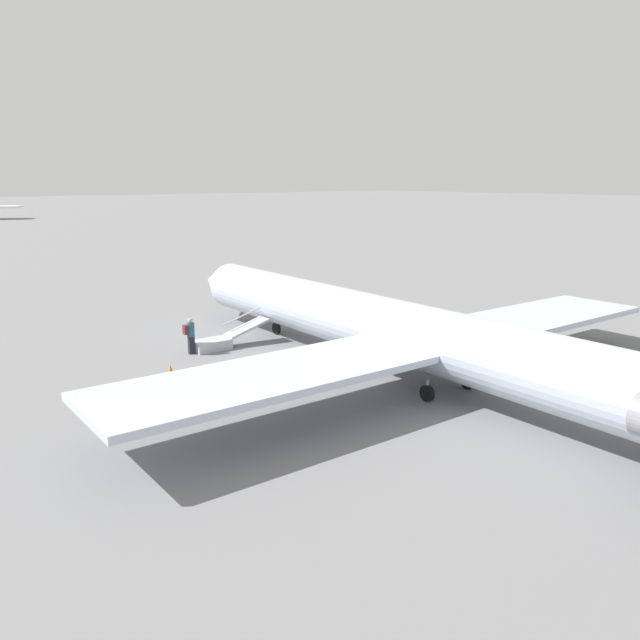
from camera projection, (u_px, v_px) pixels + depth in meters
ground_plane at (396, 377)px, 26.19m from camera, size 600.00×600.00×0.00m
airplane_main at (415, 335)px, 24.98m from camera, size 34.58×26.52×6.73m
boarding_stairs at (219, 341)px, 30.50m from camera, size 1.16×4.05×1.68m
passenger at (190, 333)px, 29.39m from camera, size 0.36×0.54×1.74m
traffic_cone_near_stairs at (171, 372)px, 25.96m from camera, size 0.53×0.53×0.58m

